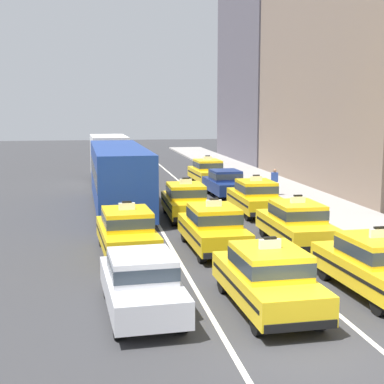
{
  "coord_description": "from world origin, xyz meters",
  "views": [
    {
      "loc": [
        -4.45,
        -10.94,
        5.2
      ],
      "look_at": [
        0.08,
        14.6,
        1.3
      ],
      "focal_mm": 53.17,
      "sensor_mm": 36.0,
      "label": 1
    }
  ],
  "objects_px": {
    "sedan_right_fourth": "(225,182)",
    "box_truck_left_fourth": "(108,157)",
    "taxi_right_fifth": "(207,171)",
    "taxi_right_second": "(296,223)",
    "taxi_center_second": "(213,227)",
    "taxi_center_nearest": "(268,277)",
    "taxi_right_nearest": "(376,264)",
    "taxi_right_third": "(255,197)",
    "sedan_left_nearest": "(142,282)",
    "taxi_left_second": "(127,231)",
    "pedestrian_by_storefront": "(274,182)",
    "bus_left_third": "(119,174)",
    "taxi_center_third": "(185,200)"
  },
  "relations": [
    {
      "from": "sedan_right_fourth",
      "to": "box_truck_left_fourth",
      "type": "bearing_deg",
      "value": 130.34
    },
    {
      "from": "taxi_right_fifth",
      "to": "taxi_right_second",
      "type": "bearing_deg",
      "value": -90.6
    },
    {
      "from": "taxi_right_second",
      "to": "taxi_center_second",
      "type": "bearing_deg",
      "value": -176.11
    },
    {
      "from": "taxi_center_nearest",
      "to": "taxi_right_second",
      "type": "distance_m",
      "value": 7.18
    },
    {
      "from": "taxi_right_nearest",
      "to": "taxi_right_third",
      "type": "height_order",
      "value": "same"
    },
    {
      "from": "taxi_right_nearest",
      "to": "taxi_right_second",
      "type": "relative_size",
      "value": 1.02
    },
    {
      "from": "taxi_right_nearest",
      "to": "taxi_right_fifth",
      "type": "distance_m",
      "value": 23.33
    },
    {
      "from": "sedan_left_nearest",
      "to": "taxi_right_nearest",
      "type": "xyz_separation_m",
      "value": [
        6.55,
        0.4,
        0.03
      ]
    },
    {
      "from": "taxi_left_second",
      "to": "box_truck_left_fourth",
      "type": "height_order",
      "value": "box_truck_left_fourth"
    },
    {
      "from": "taxi_center_nearest",
      "to": "taxi_right_second",
      "type": "bearing_deg",
      "value": 63.93
    },
    {
      "from": "sedan_left_nearest",
      "to": "taxi_left_second",
      "type": "bearing_deg",
      "value": 89.99
    },
    {
      "from": "taxi_center_second",
      "to": "pedestrian_by_storefront",
      "type": "bearing_deg",
      "value": 61.87
    },
    {
      "from": "taxi_right_nearest",
      "to": "pedestrian_by_storefront",
      "type": "relative_size",
      "value": 3.03
    },
    {
      "from": "box_truck_left_fourth",
      "to": "taxi_right_nearest",
      "type": "distance_m",
      "value": 26.14
    },
    {
      "from": "bus_left_third",
      "to": "taxi_center_nearest",
      "type": "distance_m",
      "value": 15.52
    },
    {
      "from": "taxi_left_second",
      "to": "bus_left_third",
      "type": "xyz_separation_m",
      "value": [
        0.18,
        9.07,
        0.94
      ]
    },
    {
      "from": "bus_left_third",
      "to": "box_truck_left_fourth",
      "type": "relative_size",
      "value": 1.6
    },
    {
      "from": "taxi_right_nearest",
      "to": "sedan_right_fourth",
      "type": "bearing_deg",
      "value": 90.34
    },
    {
      "from": "taxi_right_second",
      "to": "pedestrian_by_storefront",
      "type": "height_order",
      "value": "taxi_right_second"
    },
    {
      "from": "taxi_right_second",
      "to": "sedan_left_nearest",
      "type": "bearing_deg",
      "value": -135.9
    },
    {
      "from": "taxi_right_nearest",
      "to": "taxi_right_third",
      "type": "xyz_separation_m",
      "value": [
        0.09,
        12.14,
        0.0
      ]
    },
    {
      "from": "bus_left_third",
      "to": "taxi_right_fifth",
      "type": "relative_size",
      "value": 2.44
    },
    {
      "from": "sedan_left_nearest",
      "to": "bus_left_third",
      "type": "bearing_deg",
      "value": 89.3
    },
    {
      "from": "taxi_center_second",
      "to": "sedan_left_nearest",
      "type": "bearing_deg",
      "value": -117.68
    },
    {
      "from": "taxi_center_second",
      "to": "sedan_right_fourth",
      "type": "height_order",
      "value": "taxi_center_second"
    },
    {
      "from": "sedan_right_fourth",
      "to": "taxi_center_third",
      "type": "bearing_deg",
      "value": -118.84
    },
    {
      "from": "sedan_left_nearest",
      "to": "taxi_right_fifth",
      "type": "bearing_deg",
      "value": 74.56
    },
    {
      "from": "taxi_right_nearest",
      "to": "pedestrian_by_storefront",
      "type": "xyz_separation_m",
      "value": [
        2.6,
        16.83,
        0.03
      ]
    },
    {
      "from": "taxi_right_fifth",
      "to": "taxi_right_third",
      "type": "bearing_deg",
      "value": -89.54
    },
    {
      "from": "taxi_right_nearest",
      "to": "taxi_right_fifth",
      "type": "height_order",
      "value": "same"
    },
    {
      "from": "sedan_right_fourth",
      "to": "bus_left_third",
      "type": "bearing_deg",
      "value": -153.25
    },
    {
      "from": "sedan_left_nearest",
      "to": "box_truck_left_fourth",
      "type": "distance_m",
      "value": 25.71
    },
    {
      "from": "taxi_center_second",
      "to": "taxi_right_third",
      "type": "bearing_deg",
      "value": 61.86
    },
    {
      "from": "bus_left_third",
      "to": "taxi_center_third",
      "type": "distance_m",
      "value": 4.23
    },
    {
      "from": "sedan_left_nearest",
      "to": "taxi_center_nearest",
      "type": "bearing_deg",
      "value": -4.88
    },
    {
      "from": "bus_left_third",
      "to": "taxi_right_fifth",
      "type": "bearing_deg",
      "value": 54.12
    },
    {
      "from": "taxi_right_second",
      "to": "pedestrian_by_storefront",
      "type": "distance_m",
      "value": 11.4
    },
    {
      "from": "sedan_left_nearest",
      "to": "taxi_left_second",
      "type": "relative_size",
      "value": 0.94
    },
    {
      "from": "taxi_center_third",
      "to": "taxi_right_fifth",
      "type": "distance_m",
      "value": 12.2
    },
    {
      "from": "sedan_left_nearest",
      "to": "box_truck_left_fourth",
      "type": "relative_size",
      "value": 0.62
    },
    {
      "from": "box_truck_left_fourth",
      "to": "pedestrian_by_storefront",
      "type": "distance_m",
      "value": 12.51
    },
    {
      "from": "taxi_right_nearest",
      "to": "taxi_center_nearest",
      "type": "bearing_deg",
      "value": -168.61
    },
    {
      "from": "taxi_right_third",
      "to": "box_truck_left_fourth",
      "type": "bearing_deg",
      "value": 116.87
    },
    {
      "from": "taxi_center_third",
      "to": "taxi_right_fifth",
      "type": "height_order",
      "value": "same"
    },
    {
      "from": "taxi_right_nearest",
      "to": "pedestrian_by_storefront",
      "type": "height_order",
      "value": "taxi_right_nearest"
    },
    {
      "from": "taxi_center_third",
      "to": "taxi_left_second",
      "type": "bearing_deg",
      "value": -116.75
    },
    {
      "from": "taxi_center_third",
      "to": "taxi_right_fifth",
      "type": "xyz_separation_m",
      "value": [
        3.44,
        11.71,
        0.0
      ]
    },
    {
      "from": "taxi_center_second",
      "to": "pedestrian_by_storefront",
      "type": "xyz_separation_m",
      "value": [
        6.03,
        11.27,
        0.03
      ]
    },
    {
      "from": "taxi_right_third",
      "to": "sedan_right_fourth",
      "type": "xyz_separation_m",
      "value": [
        -0.2,
        5.54,
        -0.03
      ]
    },
    {
      "from": "box_truck_left_fourth",
      "to": "taxi_center_third",
      "type": "bearing_deg",
      "value": -77.11
    }
  ]
}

